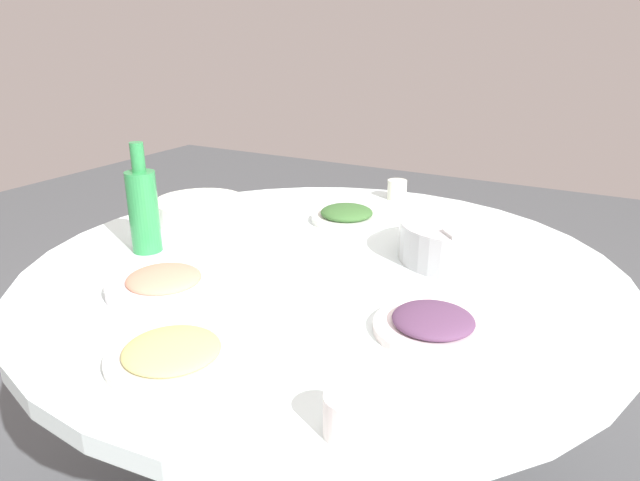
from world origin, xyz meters
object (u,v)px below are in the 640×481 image
at_px(dish_shrimp, 164,283).
at_px(green_bottle, 143,209).
at_px(tea_cup_near, 348,415).
at_px(dish_eggplant, 433,324).
at_px(dish_greens, 347,215).
at_px(tea_cup_far, 397,190).
at_px(soup_bowl, 200,210).
at_px(dish_noodles, 172,353).
at_px(round_dining_table, 323,298).
at_px(rice_bowl, 459,240).

height_order(dish_shrimp, green_bottle, green_bottle).
relative_size(dish_shrimp, tea_cup_near, 3.44).
height_order(dish_eggplant, green_bottle, green_bottle).
bearing_deg(dish_shrimp, dish_greens, 77.86).
relative_size(dish_shrimp, tea_cup_far, 3.82).
bearing_deg(dish_shrimp, soup_bowl, 121.30).
distance_m(dish_greens, green_bottle, 0.57).
xyz_separation_m(dish_noodles, green_bottle, (-0.41, 0.36, 0.10)).
bearing_deg(tea_cup_near, dish_shrimp, 158.04).
relative_size(round_dining_table, rice_bowl, 4.81).
distance_m(tea_cup_near, tea_cup_far, 1.18).
bearing_deg(dish_eggplant, dish_greens, 130.74).
height_order(dish_shrimp, dish_eggplant, dish_shrimp).
xyz_separation_m(dish_greens, dish_shrimp, (-0.13, -0.61, -0.00)).
height_order(dish_greens, dish_shrimp, dish_greens).
height_order(round_dining_table, tea_cup_near, tea_cup_near).
xyz_separation_m(soup_bowl, green_bottle, (0.05, -0.26, 0.08)).
xyz_separation_m(dish_shrimp, dish_eggplant, (0.56, 0.11, -0.00)).
height_order(dish_greens, dish_eggplant, dish_greens).
height_order(rice_bowl, dish_greens, rice_bowl).
distance_m(soup_bowl, tea_cup_far, 0.64).
bearing_deg(green_bottle, tea_cup_near, -26.66).
distance_m(rice_bowl, dish_shrimp, 0.70).
distance_m(round_dining_table, dish_eggplant, 0.40).
bearing_deg(tea_cup_far, dish_noodles, -88.06).
bearing_deg(dish_greens, dish_eggplant, -49.26).
xyz_separation_m(rice_bowl, green_bottle, (-0.70, -0.33, 0.06)).
bearing_deg(tea_cup_near, dish_noodles, 176.34).
bearing_deg(round_dining_table, soup_bowl, 165.72).
bearing_deg(dish_shrimp, round_dining_table, 53.28).
xyz_separation_m(dish_greens, dish_eggplant, (0.43, -0.50, -0.00)).
xyz_separation_m(dish_shrimp, tea_cup_far, (0.17, 0.90, 0.01)).
relative_size(rice_bowl, dish_noodles, 1.30).
distance_m(round_dining_table, soup_bowl, 0.51).
xyz_separation_m(tea_cup_near, tea_cup_far, (-0.38, 1.12, 0.00)).
bearing_deg(soup_bowl, rice_bowl, 5.16).
relative_size(green_bottle, tea_cup_far, 4.33).
bearing_deg(dish_eggplant, tea_cup_far, 116.31).
height_order(dish_shrimp, dish_noodles, dish_shrimp).
bearing_deg(rice_bowl, dish_shrimp, -135.43).
bearing_deg(dish_noodles, dish_shrimp, 135.87).
height_order(green_bottle, tea_cup_near, green_bottle).
bearing_deg(tea_cup_near, round_dining_table, 122.14).
bearing_deg(dish_greens, dish_shrimp, -102.14).
height_order(rice_bowl, tea_cup_far, rice_bowl).
bearing_deg(soup_bowl, round_dining_table, -14.28).
bearing_deg(soup_bowl, dish_eggplant, -20.82).
xyz_separation_m(rice_bowl, dish_shrimp, (-0.49, -0.49, -0.03)).
distance_m(rice_bowl, tea_cup_far, 0.53).
xyz_separation_m(round_dining_table, dish_greens, (-0.09, 0.31, 0.11)).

